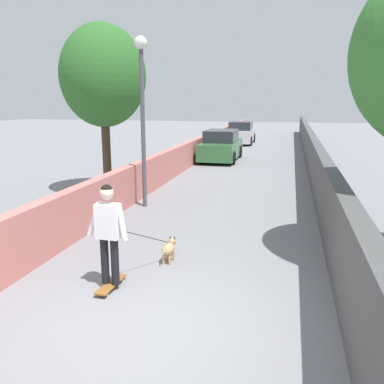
{
  "coord_description": "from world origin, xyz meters",
  "views": [
    {
      "loc": [
        -4.68,
        -1.82,
        3.03
      ],
      "look_at": [
        4.04,
        0.28,
        1.0
      ],
      "focal_mm": 38.2,
      "sensor_mm": 36.0,
      "label": 1
    }
  ],
  "objects": [
    {
      "name": "ground_plane",
      "position": [
        14.0,
        0.0,
        0.0
      ],
      "size": [
        80.0,
        80.0,
        0.0
      ],
      "primitive_type": "plane",
      "color": "gray"
    },
    {
      "name": "wall_left",
      "position": [
        12.0,
        2.75,
        0.57
      ],
      "size": [
        48.0,
        0.3,
        1.14
      ],
      "primitive_type": "cube",
      "color": "#CC726B",
      "rests_on": "ground"
    },
    {
      "name": "fence_right",
      "position": [
        12.0,
        -2.75,
        0.76
      ],
      "size": [
        48.0,
        0.3,
        1.51
      ],
      "primitive_type": "cube",
      "color": "#4C4C4C",
      "rests_on": "ground"
    },
    {
      "name": "tree_left_mid",
      "position": [
        7.5,
        3.96,
        3.74
      ],
      "size": [
        2.67,
        2.67,
        5.35
      ],
      "color": "#473523",
      "rests_on": "ground"
    },
    {
      "name": "lamp_post",
      "position": [
        6.19,
        2.2,
        3.18
      ],
      "size": [
        0.36,
        0.36,
        4.7
      ],
      "color": "#4C4C51",
      "rests_on": "ground"
    },
    {
      "name": "skateboard",
      "position": [
        1.04,
        0.93,
        0.07
      ],
      "size": [
        0.81,
        0.23,
        0.08
      ],
      "color": "brown",
      "rests_on": "ground"
    },
    {
      "name": "person_skateboarder",
      "position": [
        1.04,
        0.93,
        1.06
      ],
      "size": [
        0.23,
        0.71,
        1.66
      ],
      "color": "black",
      "rests_on": "skateboard"
    },
    {
      "name": "dog",
      "position": [
        2.35,
        0.33,
        0.27
      ],
      "size": [
        1.6,
        0.73,
        1.06
      ],
      "color": "tan",
      "rests_on": "ground"
    },
    {
      "name": "car_near",
      "position": [
        15.9,
        1.6,
        0.72
      ],
      "size": [
        4.16,
        1.8,
        1.54
      ],
      "color": "#336B38",
      "rests_on": "ground"
    },
    {
      "name": "car_far",
      "position": [
        24.29,
        1.6,
        0.71
      ],
      "size": [
        3.9,
        1.8,
        1.54
      ],
      "color": "silver",
      "rests_on": "ground"
    }
  ]
}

